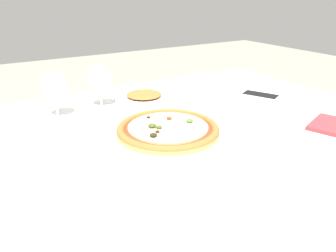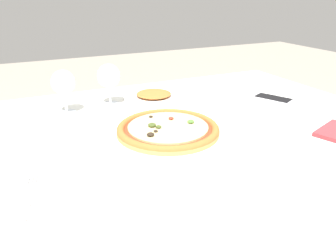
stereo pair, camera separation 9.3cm
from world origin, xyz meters
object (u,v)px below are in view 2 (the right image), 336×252
Objects in this scene: wine_glass_far_right at (109,77)px; side_plate at (154,96)px; fork at (30,194)px; cell_phone at (273,99)px; dining_table at (201,152)px; wine_glass_far_left at (63,83)px; pizza_plate at (168,130)px.

side_plate is (0.17, -0.00, -0.09)m from wine_glass_far_right.
wine_glass_far_right reaches higher than side_plate.
fork is 0.93m from cell_phone.
dining_table is 0.50m from wine_glass_far_left.
wine_glass_far_right reaches higher than dining_table.
pizza_plate reaches higher than dining_table.
wine_glass_far_right is (-0.18, 0.35, 0.18)m from dining_table.
fork is at bearing -122.27° from wine_glass_far_right.
side_plate reaches higher than cell_phone.
wine_glass_far_left is (-0.23, 0.32, 0.09)m from pizza_plate.
wine_glass_far_right is (-0.07, 0.34, 0.09)m from pizza_plate.
cell_phone is at bearing 14.14° from pizza_plate.
pizza_plate reaches higher than side_plate.
cell_phone reaches higher than dining_table.
dining_table is 8.87× the size of wine_glass_far_left.
wine_glass_far_right is at bearing 117.89° from dining_table.
pizza_plate is at bearing -105.98° from side_plate.
wine_glass_far_left is 0.65× the size of side_plate.
side_plate reaches higher than dining_table.
dining_table is at bearing 16.03° from fork.
wine_glass_far_right is at bearing 179.18° from side_plate.
pizza_plate is 0.40m from wine_glass_far_left.
wine_glass_far_right is 0.65× the size of side_plate.
dining_table is 0.36m from side_plate.
fork is (-0.38, -0.15, -0.01)m from pizza_plate.
pizza_plate is at bearing 176.12° from dining_table.
fork is 0.59m from wine_glass_far_right.
wine_glass_far_left reaches higher than cell_phone.
wine_glass_far_left is 0.93× the size of cell_phone.
dining_table is at bearing -87.77° from side_plate.
wine_glass_far_left is at bearing 165.56° from cell_phone.
cell_phone is at bearing -20.44° from wine_glass_far_right.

